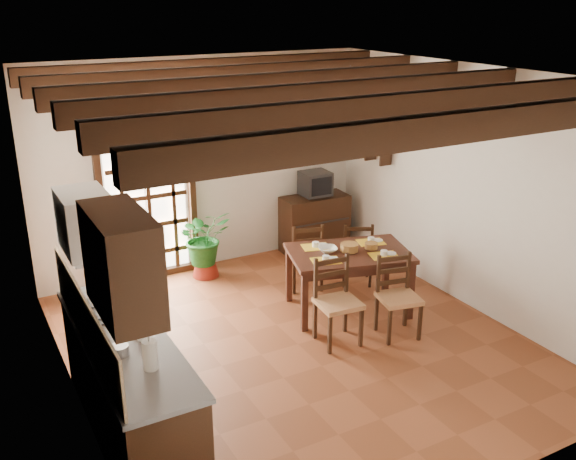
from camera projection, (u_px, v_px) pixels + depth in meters
ground_plane at (298, 344)px, 6.82m from camera, size 5.00×5.00×0.00m
room_shell at (299, 180)px, 6.20m from camera, size 4.52×5.02×2.81m
ceiling_beams at (299, 88)px, 5.89m from camera, size 4.50×4.34×0.20m
french_door at (147, 191)px, 8.07m from camera, size 1.26×0.11×2.32m
kitchen_counter at (128, 385)px, 5.28m from camera, size 0.64×2.25×1.38m
upper_cabinet at (122, 264)px, 4.18m from camera, size 0.35×0.80×0.70m
range_hood at (85, 223)px, 5.25m from camera, size 0.38×0.60×0.54m
counter_items at (120, 328)px, 5.19m from camera, size 0.50×1.43×0.25m
dining_table at (349, 259)px, 7.36m from camera, size 1.54×1.21×0.74m
chair_near_left at (337, 317)px, 6.78m from camera, size 0.46×0.45×0.93m
chair_near_right at (398, 311)px, 6.93m from camera, size 0.49×0.47×0.90m
chair_far_left at (305, 267)px, 8.05m from camera, size 0.50×0.49×0.89m
chair_far_right at (356, 263)px, 8.20m from camera, size 0.52×0.51×0.84m
table_setting at (349, 250)px, 7.33m from camera, size 0.99×0.66×0.09m
table_bowl at (328, 249)px, 7.32m from camera, size 0.27×0.27×0.05m
sideboard at (315, 223)px, 9.21m from camera, size 0.97×0.46×0.82m
crt_tv at (315, 183)px, 9.00m from camera, size 0.40×0.37×0.33m
fuse_box at (304, 128)px, 8.94m from camera, size 0.25×0.03×0.32m
plant_pot at (206, 268)px, 8.45m from camera, size 0.35×0.35×0.21m
potted_plant at (204, 235)px, 8.29m from camera, size 1.74×1.50×1.92m
wall_shelf at (378, 152)px, 8.59m from camera, size 0.20×0.42×0.20m
shelf_vase at (379, 142)px, 8.54m from camera, size 0.15×0.15×0.15m
shelf_flowers at (379, 127)px, 8.47m from camera, size 0.14×0.14×0.36m
framed_picture at (385, 112)px, 8.44m from camera, size 0.03×0.32×0.32m
pendant_lamp at (348, 134)px, 6.95m from camera, size 0.36×0.36×0.84m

